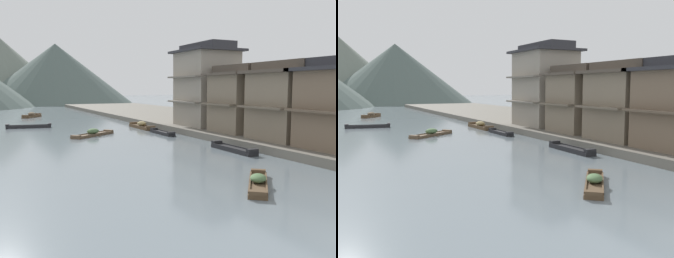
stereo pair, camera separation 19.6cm
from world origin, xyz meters
TOP-DOWN VIEW (x-y plane):
  - riverbank_right at (15.75, 30.00)m, footprint 18.00×110.00m
  - boat_moored_nearest at (-6.25, 39.69)m, footprint 5.08×1.70m
  - boat_moored_second at (5.53, 16.07)m, footprint 0.97×4.76m
  - boat_moored_third at (0.70, 7.64)m, footprint 3.59×3.98m
  - boat_moored_far at (-1.43, 29.36)m, footprint 4.94×4.01m
  - boat_midriver_drifting at (5.42, 33.44)m, footprint 1.11×5.45m
  - boat_midriver_upstream at (5.21, 27.52)m, footprint 0.83×4.37m
  - boat_upstream_distant at (-4.13, 55.62)m, footprint 3.32×4.06m
  - house_waterfront_tall at (10.51, 15.86)m, footprint 5.84×5.65m
  - house_waterfront_narrow at (10.17, 21.59)m, footprint 5.16×5.45m
  - house_waterfront_far at (10.63, 27.89)m, footprint 6.09×6.79m
  - hill_far_centre at (9.41, 110.91)m, footprint 46.23×46.23m

SIDE VIEW (x-z plane):
  - boat_midriver_upstream at x=5.21m, z-range -0.07..0.37m
  - boat_moored_nearest at x=-6.25m, z-range -0.09..0.41m
  - boat_moored_second at x=5.53m, z-range -0.09..0.42m
  - boat_moored_third at x=0.70m, z-range -0.10..0.51m
  - boat_moored_far at x=-1.43m, z-range -0.12..0.61m
  - boat_midriver_drifting at x=5.42m, z-range -0.13..0.69m
  - riverbank_right at x=15.75m, z-range 0.00..0.61m
  - boat_upstream_distant at x=-4.13m, z-range -0.11..0.73m
  - house_waterfront_tall at x=10.51m, z-range 0.56..6.70m
  - house_waterfront_narrow at x=10.17m, z-range 0.56..6.70m
  - house_waterfront_far at x=10.63m, z-range 0.54..9.28m
  - hill_far_centre at x=9.41m, z-range 0.00..17.91m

